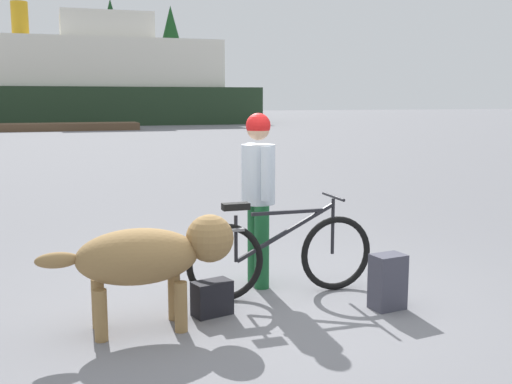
{
  "coord_description": "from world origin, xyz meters",
  "views": [
    {
      "loc": [
        -1.71,
        -4.76,
        1.79
      ],
      "look_at": [
        0.2,
        1.05,
        0.85
      ],
      "focal_mm": 42.81,
      "sensor_mm": 36.0,
      "label": 1
    }
  ],
  "objects": [
    {
      "name": "pine_tree_center",
      "position": [
        3.46,
        53.28,
        6.51
      ],
      "size": [
        4.3,
        4.3,
        10.63
      ],
      "color": "#4C331E",
      "rests_on": "ground_plane"
    },
    {
      "name": "pine_tree_far_right",
      "position": [
        9.26,
        55.14,
        6.53
      ],
      "size": [
        4.18,
        4.18,
        10.56
      ],
      "color": "#4C331E",
      "rests_on": "ground_plane"
    },
    {
      "name": "sailboat_moored",
      "position": [
        -3.62,
        41.39,
        0.49
      ],
      "size": [
        8.11,
        2.27,
        8.04
      ],
      "color": "navy",
      "rests_on": "ground_plane"
    },
    {
      "name": "handbag_pannier",
      "position": [
        -0.54,
        -0.01,
        0.14
      ],
      "size": [
        0.36,
        0.26,
        0.29
      ],
      "primitive_type": "cube",
      "rotation": [
        0.0,
        0.0,
        0.27
      ],
      "color": "black",
      "rests_on": "ground_plane"
    },
    {
      "name": "dock_pier",
      "position": [
        -4.34,
        31.2,
        0.2
      ],
      "size": [
        14.29,
        2.22,
        0.4
      ],
      "primitive_type": "cube",
      "color": "brown",
      "rests_on": "ground_plane"
    },
    {
      "name": "bicycle",
      "position": [
        0.18,
        0.28,
        0.38
      ],
      "size": [
        1.78,
        0.44,
        0.91
      ],
      "color": "black",
      "rests_on": "ground_plane"
    },
    {
      "name": "dog",
      "position": [
        -1.05,
        -0.16,
        0.59
      ],
      "size": [
        1.51,
        0.51,
        0.88
      ],
      "color": "olive",
      "rests_on": "ground_plane"
    },
    {
      "name": "ferry_boat",
      "position": [
        -0.49,
        39.88,
        2.8
      ],
      "size": [
        25.24,
        8.56,
        8.12
      ],
      "color": "#1E331E",
      "rests_on": "ground_plane"
    },
    {
      "name": "ground_plane",
      "position": [
        0.0,
        0.0,
        0.0
      ],
      "size": [
        160.0,
        160.0,
        0.0
      ],
      "primitive_type": "plane",
      "color": "slate"
    },
    {
      "name": "person_cyclist",
      "position": [
        0.09,
        0.66,
        0.99
      ],
      "size": [
        0.32,
        0.53,
        1.65
      ],
      "color": "#19592D",
      "rests_on": "ground_plane"
    },
    {
      "name": "backpack",
      "position": [
        0.93,
        -0.33,
        0.24
      ],
      "size": [
        0.31,
        0.24,
        0.48
      ],
      "primitive_type": "cube",
      "rotation": [
        0.0,
        0.0,
        0.14
      ],
      "color": "#3F3F4C",
      "rests_on": "ground_plane"
    }
  ]
}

